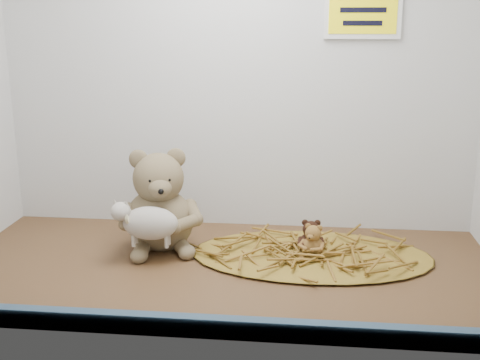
# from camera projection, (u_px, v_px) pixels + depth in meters

# --- Properties ---
(alcove_shell) EXTENTS (1.20, 0.60, 0.90)m
(alcove_shell) POSITION_uv_depth(u_px,v_px,m) (227.00, 57.00, 1.29)
(alcove_shell) COLOR #3A2214
(alcove_shell) RESTS_ON ground
(front_rail) EXTENTS (1.19, 0.02, 0.04)m
(front_rail) POSITION_uv_depth(u_px,v_px,m) (201.00, 326.00, 1.04)
(front_rail) COLOR #324861
(front_rail) RESTS_ON shelf_floor
(straw_bed) EXTENTS (0.55, 0.32, 0.01)m
(straw_bed) POSITION_uv_depth(u_px,v_px,m) (311.00, 255.00, 1.38)
(straw_bed) COLOR olive
(straw_bed) RESTS_ON shelf_floor
(main_teddy) EXTENTS (0.25, 0.25, 0.24)m
(main_teddy) POSITION_uv_depth(u_px,v_px,m) (159.00, 199.00, 1.41)
(main_teddy) COLOR #78684A
(main_teddy) RESTS_ON shelf_floor
(toy_lamb) EXTENTS (0.16, 0.10, 0.11)m
(toy_lamb) POSITION_uv_depth(u_px,v_px,m) (150.00, 223.00, 1.33)
(toy_lamb) COLOR #B9B1A6
(toy_lamb) RESTS_ON main_teddy
(mini_teddy_tan) EXTENTS (0.08, 0.08, 0.08)m
(mini_teddy_tan) POSITION_uv_depth(u_px,v_px,m) (313.00, 239.00, 1.36)
(mini_teddy_tan) COLOR olive
(mini_teddy_tan) RESTS_ON straw_bed
(mini_teddy_brown) EXTENTS (0.07, 0.07, 0.08)m
(mini_teddy_brown) POSITION_uv_depth(u_px,v_px,m) (311.00, 235.00, 1.38)
(mini_teddy_brown) COLOR black
(mini_teddy_brown) RESTS_ON straw_bed
(wall_sign) EXTENTS (0.16, 0.01, 0.11)m
(wall_sign) POSITION_uv_depth(u_px,v_px,m) (363.00, 10.00, 1.43)
(wall_sign) COLOR #FFED0D
(wall_sign) RESTS_ON back_wall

